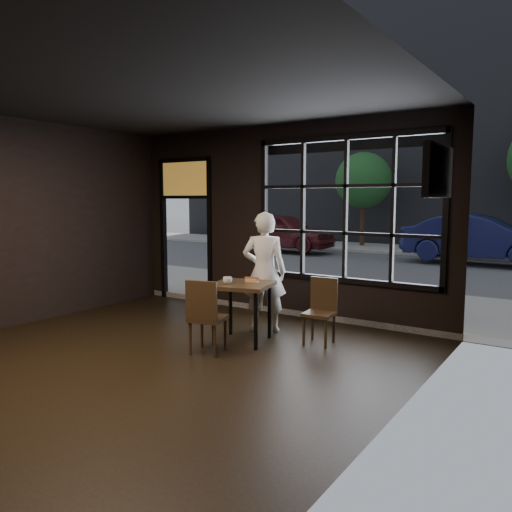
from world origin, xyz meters
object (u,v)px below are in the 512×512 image
Objects in this scene: cafe_table at (242,312)px; man at (264,272)px; navy_car at (479,238)px; chair_near at (208,316)px.

cafe_table is 0.46× the size of man.
cafe_table is 0.19× the size of navy_car.
chair_near is at bearing -111.53° from cafe_table.
navy_car is at bearing -122.74° from man.
man reaches higher than navy_car.
navy_car is at bearing -110.87° from chair_near.
man is at bearing 81.02° from cafe_table.
chair_near reaches higher than cafe_table.
man is 0.42× the size of navy_car.
navy_car is at bearing 68.95° from cafe_table.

